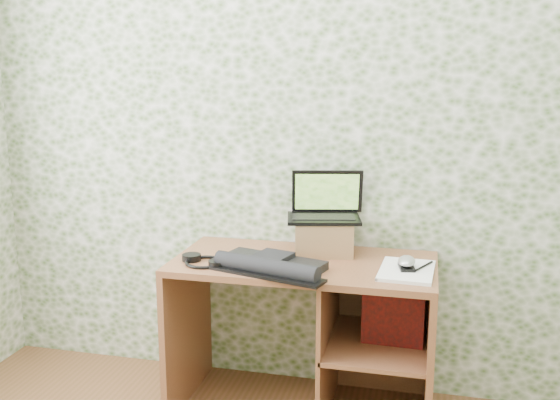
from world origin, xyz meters
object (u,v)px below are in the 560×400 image
(notepad, at_px, (407,271))
(riser, at_px, (323,237))
(keyboard, at_px, (270,265))
(laptop, at_px, (325,207))
(desk, at_px, (321,315))

(notepad, bearing_deg, riser, 156.16)
(riser, bearing_deg, keyboard, -119.77)
(riser, relative_size, keyboard, 0.50)
(keyboard, relative_size, notepad, 1.67)
(keyboard, bearing_deg, laptop, 78.75)
(desk, distance_m, notepad, 0.49)
(keyboard, distance_m, notepad, 0.60)
(laptop, xyz_separation_m, notepad, (0.40, -0.24, -0.21))
(desk, distance_m, laptop, 0.51)
(desk, bearing_deg, notepad, -12.95)
(desk, xyz_separation_m, riser, (-0.01, 0.12, 0.35))
(riser, bearing_deg, laptop, 90.00)
(keyboard, bearing_deg, riser, 76.13)
(laptop, height_order, keyboard, laptop)
(riser, xyz_separation_m, laptop, (0.00, 0.04, 0.13))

